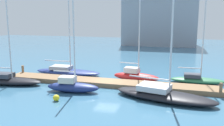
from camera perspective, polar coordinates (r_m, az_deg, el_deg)
ground_plane at (r=25.81m, az=-1.21°, el=-5.16°), size 120.00×120.00×0.00m
dock_pier at (r=25.75m, az=-1.21°, el=-4.66°), size 22.71×2.30×0.47m
dock_piling_near_end at (r=31.39m, az=-20.16°, el=-1.74°), size 0.28×0.28×1.30m
dock_piling_far_end at (r=23.91m, az=24.13°, el=-5.79°), size 0.28×0.28×1.30m
sailboat_0 at (r=28.20m, az=-23.13°, el=-3.53°), size 7.43×2.75×11.64m
sailboat_1 at (r=30.90m, az=-10.53°, el=-1.75°), size 8.44×2.66×12.15m
sailboat_2 at (r=23.64m, az=-9.31°, el=-5.25°), size 5.21×2.07×8.77m
sailboat_3 at (r=27.47m, az=5.55°, el=-2.89°), size 5.39×2.07×9.18m
sailboat_4 at (r=21.68m, az=11.84°, el=-7.10°), size 9.27×4.74×11.28m
sailboat_5 at (r=28.00m, az=19.33°, el=-3.52°), size 5.78×1.84×9.48m
mooring_buoy_red at (r=30.99m, az=5.96°, el=-1.80°), size 0.76×0.76×0.76m
mooring_buoy_yellow at (r=21.48m, az=-12.94°, el=-7.97°), size 0.55×0.55×0.55m
harbor_building_distant at (r=64.32m, az=11.15°, el=10.51°), size 18.03×9.72×14.14m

